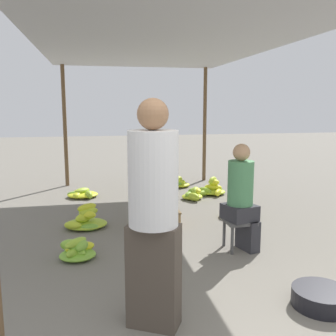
{
  "coord_description": "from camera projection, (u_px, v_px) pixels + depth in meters",
  "views": [
    {
      "loc": [
        -0.95,
        -1.81,
        1.69
      ],
      "look_at": [
        0.0,
        2.95,
        0.89
      ],
      "focal_mm": 40.0,
      "sensor_mm": 36.0,
      "label": 1
    }
  ],
  "objects": [
    {
      "name": "canopy_post_back_left",
      "position": [
        65.0,
        127.0,
        7.86
      ],
      "size": [
        0.08,
        0.08,
        2.54
      ],
      "primitive_type": "cylinder",
      "color": "brown",
      "rests_on": "ground"
    },
    {
      "name": "canopy_post_back_right",
      "position": [
        205.0,
        125.0,
        8.46
      ],
      "size": [
        0.08,
        0.08,
        2.54
      ],
      "primitive_type": "cylinder",
      "color": "brown",
      "rests_on": "ground"
    },
    {
      "name": "canopy_tarp",
      "position": [
        162.0,
        41.0,
        5.02
      ],
      "size": [
        3.46,
        6.46,
        0.04
      ],
      "primitive_type": "cube",
      "color": "#B2B2B7",
      "rests_on": "canopy_post_front_left"
    },
    {
      "name": "vendor_foreground",
      "position": [
        153.0,
        213.0,
        2.78
      ],
      "size": [
        0.5,
        0.5,
        1.75
      ],
      "color": "#4C4238",
      "rests_on": "ground"
    },
    {
      "name": "stool",
      "position": [
        239.0,
        225.0,
        4.44
      ],
      "size": [
        0.34,
        0.34,
        0.37
      ],
      "color": "#4C4C4C",
      "rests_on": "ground"
    },
    {
      "name": "vendor_seated",
      "position": [
        242.0,
        196.0,
        4.38
      ],
      "size": [
        0.42,
        0.42,
        1.27
      ],
      "color": "#2D2D33",
      "rests_on": "ground"
    },
    {
      "name": "basin_black",
      "position": [
        321.0,
        298.0,
        3.19
      ],
      "size": [
        0.49,
        0.49,
        0.15
      ],
      "color": "black",
      "rests_on": "ground"
    },
    {
      "name": "banana_pile_left_0",
      "position": [
        82.0,
        194.0,
        7.02
      ],
      "size": [
        0.58,
        0.56,
        0.18
      ],
      "color": "#CBD528",
      "rests_on": "ground"
    },
    {
      "name": "banana_pile_left_1",
      "position": [
        77.0,
        250.0,
        4.19
      ],
      "size": [
        0.42,
        0.4,
        0.24
      ],
      "color": "yellow",
      "rests_on": "ground"
    },
    {
      "name": "banana_pile_left_2",
      "position": [
        86.0,
        221.0,
        5.24
      ],
      "size": [
        0.61,
        0.55,
        0.34
      ],
      "color": "#77B437",
      "rests_on": "ground"
    },
    {
      "name": "banana_pile_right_0",
      "position": [
        235.0,
        211.0,
        5.76
      ],
      "size": [
        0.48,
        0.41,
        0.27
      ],
      "color": "#B4CC2C",
      "rests_on": "ground"
    },
    {
      "name": "banana_pile_right_1",
      "position": [
        178.0,
        183.0,
        7.88
      ],
      "size": [
        0.47,
        0.41,
        0.24
      ],
      "color": "#B9CE2B",
      "rests_on": "ground"
    },
    {
      "name": "banana_pile_right_2",
      "position": [
        212.0,
        190.0,
        7.23
      ],
      "size": [
        0.62,
        0.56,
        0.35
      ],
      "color": "#92BF32",
      "rests_on": "ground"
    },
    {
      "name": "banana_pile_right_3",
      "position": [
        193.0,
        194.0,
        6.87
      ],
      "size": [
        0.39,
        0.56,
        0.23
      ],
      "color": "yellow",
      "rests_on": "ground"
    },
    {
      "name": "crate_near",
      "position": [
        160.0,
        217.0,
        5.4
      ],
      "size": [
        0.51,
        0.51,
        0.23
      ],
      "color": "#9E7A4C",
      "rests_on": "ground"
    }
  ]
}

